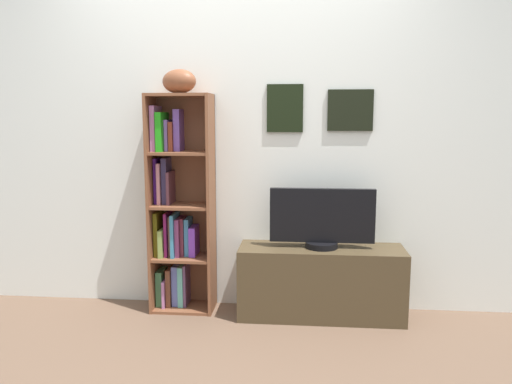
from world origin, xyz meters
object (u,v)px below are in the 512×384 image
football (179,81)px  television (322,219)px  bookshelf (177,211)px  tv_stand (321,282)px

football → television: size_ratio=0.36×
bookshelf → television: size_ratio=2.16×
tv_stand → bookshelf: bearing=175.4°
football → television: bearing=-2.9°
football → television: football is taller
bookshelf → television: bearing=-4.5°
bookshelf → tv_stand: bearing=-4.6°
bookshelf → television: (1.02, -0.08, -0.02)m
tv_stand → television: size_ratio=1.59×
television → football: bearing=177.1°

